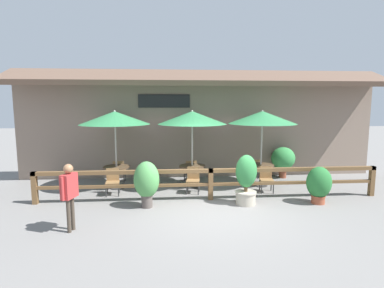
{
  "coord_description": "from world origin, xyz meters",
  "views": [
    {
      "loc": [
        -1.25,
        -7.67,
        2.88
      ],
      "look_at": [
        -0.52,
        1.57,
        1.64
      ],
      "focal_mm": 28.0,
      "sensor_mm": 36.0,
      "label": 1
    }
  ],
  "objects_px": {
    "patio_umbrella_far": "(262,118)",
    "chair_middle_wallside": "(191,170)",
    "patio_umbrella_middle": "(192,118)",
    "potted_plant_small_flowering": "(319,184)",
    "potted_plant_tall_tropical": "(283,159)",
    "dining_table_near": "(117,171)",
    "chair_near_wallside": "(119,170)",
    "potted_plant_entrance_palm": "(246,179)",
    "chair_middle_streetside": "(193,179)",
    "patio_umbrella_near": "(115,118)",
    "potted_plant_corner_fern": "(147,181)",
    "pedestrian": "(69,188)",
    "chair_near_streetside": "(113,181)",
    "chair_far_wallside": "(255,169)",
    "dining_table_middle": "(192,170)",
    "chair_far_streetside": "(266,178)",
    "dining_table_far": "(261,169)"
  },
  "relations": [
    {
      "from": "dining_table_far",
      "to": "potted_plant_tall_tropical",
      "type": "bearing_deg",
      "value": 41.37
    },
    {
      "from": "chair_near_streetside",
      "to": "chair_near_wallside",
      "type": "relative_size",
      "value": 1.0
    },
    {
      "from": "dining_table_near",
      "to": "chair_near_wallside",
      "type": "xyz_separation_m",
      "value": [
        -0.04,
        0.74,
        -0.15
      ]
    },
    {
      "from": "chair_near_streetside",
      "to": "potted_plant_corner_fern",
      "type": "height_order",
      "value": "potted_plant_corner_fern"
    },
    {
      "from": "patio_umbrella_middle",
      "to": "dining_table_far",
      "type": "relative_size",
      "value": 2.97
    },
    {
      "from": "dining_table_near",
      "to": "potted_plant_tall_tropical",
      "type": "relative_size",
      "value": 0.74
    },
    {
      "from": "pedestrian",
      "to": "chair_near_wallside",
      "type": "bearing_deg",
      "value": 10.61
    },
    {
      "from": "chair_far_streetside",
      "to": "potted_plant_tall_tropical",
      "type": "distance_m",
      "value": 2.23
    },
    {
      "from": "patio_umbrella_middle",
      "to": "chair_far_streetside",
      "type": "xyz_separation_m",
      "value": [
        2.4,
        -0.75,
        -1.96
      ]
    },
    {
      "from": "chair_far_streetside",
      "to": "chair_near_streetside",
      "type": "bearing_deg",
      "value": -172.16
    },
    {
      "from": "chair_near_wallside",
      "to": "chair_middle_wallside",
      "type": "distance_m",
      "value": 2.64
    },
    {
      "from": "dining_table_middle",
      "to": "patio_umbrella_far",
      "type": "bearing_deg",
      "value": -0.53
    },
    {
      "from": "patio_umbrella_far",
      "to": "potted_plant_entrance_palm",
      "type": "height_order",
      "value": "patio_umbrella_far"
    },
    {
      "from": "dining_table_middle",
      "to": "patio_umbrella_far",
      "type": "distance_m",
      "value": 3.03
    },
    {
      "from": "potted_plant_tall_tropical",
      "to": "pedestrian",
      "type": "bearing_deg",
      "value": -146.09
    },
    {
      "from": "patio_umbrella_middle",
      "to": "potted_plant_tall_tropical",
      "type": "distance_m",
      "value": 4.16
    },
    {
      "from": "potted_plant_tall_tropical",
      "to": "chair_far_wallside",
      "type": "bearing_deg",
      "value": -163.76
    },
    {
      "from": "dining_table_middle",
      "to": "dining_table_far",
      "type": "bearing_deg",
      "value": -0.53
    },
    {
      "from": "pedestrian",
      "to": "potted_plant_tall_tropical",
      "type": "bearing_deg",
      "value": -40.03
    },
    {
      "from": "potted_plant_corner_fern",
      "to": "patio_umbrella_middle",
      "type": "bearing_deg",
      "value": 53.94
    },
    {
      "from": "potted_plant_tall_tropical",
      "to": "pedestrian",
      "type": "xyz_separation_m",
      "value": [
        -6.71,
        -4.51,
        0.25
      ]
    },
    {
      "from": "dining_table_near",
      "to": "patio_umbrella_middle",
      "type": "xyz_separation_m",
      "value": [
        2.6,
        -0.06,
        1.81
      ]
    },
    {
      "from": "dining_table_middle",
      "to": "dining_table_near",
      "type": "bearing_deg",
      "value": 178.58
    },
    {
      "from": "chair_far_streetside",
      "to": "potted_plant_small_flowering",
      "type": "xyz_separation_m",
      "value": [
        1.14,
        -1.28,
        0.13
      ]
    },
    {
      "from": "potted_plant_tall_tropical",
      "to": "chair_middle_streetside",
      "type": "bearing_deg",
      "value": -155.07
    },
    {
      "from": "chair_middle_wallside",
      "to": "potted_plant_tall_tropical",
      "type": "distance_m",
      "value": 3.7
    },
    {
      "from": "patio_umbrella_middle",
      "to": "chair_far_streetside",
      "type": "relative_size",
      "value": 3.23
    },
    {
      "from": "chair_near_wallside",
      "to": "chair_middle_wallside",
      "type": "relative_size",
      "value": 1.0
    },
    {
      "from": "potted_plant_small_flowering",
      "to": "potted_plant_tall_tropical",
      "type": "bearing_deg",
      "value": 87.59
    },
    {
      "from": "dining_table_far",
      "to": "potted_plant_small_flowering",
      "type": "distance_m",
      "value": 2.29
    },
    {
      "from": "patio_umbrella_far",
      "to": "chair_middle_wallside",
      "type": "bearing_deg",
      "value": 164.57
    },
    {
      "from": "chair_far_streetside",
      "to": "pedestrian",
      "type": "bearing_deg",
      "value": -144.94
    },
    {
      "from": "patio_umbrella_far",
      "to": "potted_plant_corner_fern",
      "type": "height_order",
      "value": "patio_umbrella_far"
    },
    {
      "from": "chair_near_streetside",
      "to": "chair_far_wallside",
      "type": "bearing_deg",
      "value": 9.57
    },
    {
      "from": "dining_table_far",
      "to": "chair_far_streetside",
      "type": "relative_size",
      "value": 1.09
    },
    {
      "from": "potted_plant_tall_tropical",
      "to": "potted_plant_small_flowering",
      "type": "bearing_deg",
      "value": -92.41
    },
    {
      "from": "patio_umbrella_near",
      "to": "chair_near_streetside",
      "type": "height_order",
      "value": "patio_umbrella_near"
    },
    {
      "from": "dining_table_near",
      "to": "chair_far_wallside",
      "type": "xyz_separation_m",
      "value": [
        5.04,
        0.64,
        -0.15
      ]
    },
    {
      "from": "patio_umbrella_middle",
      "to": "chair_far_streetside",
      "type": "bearing_deg",
      "value": -17.4
    },
    {
      "from": "chair_middle_streetside",
      "to": "pedestrian",
      "type": "xyz_separation_m",
      "value": [
        -3.02,
        -2.8,
        0.54
      ]
    },
    {
      "from": "patio_umbrella_near",
      "to": "potted_plant_corner_fern",
      "type": "distance_m",
      "value": 2.88
    },
    {
      "from": "chair_middle_wallside",
      "to": "dining_table_far",
      "type": "relative_size",
      "value": 0.92
    },
    {
      "from": "chair_near_streetside",
      "to": "chair_far_wallside",
      "type": "xyz_separation_m",
      "value": [
        5.04,
        1.38,
        0.0
      ]
    },
    {
      "from": "patio_umbrella_middle",
      "to": "patio_umbrella_far",
      "type": "xyz_separation_m",
      "value": [
        2.43,
        -0.02,
        0.0
      ]
    },
    {
      "from": "patio_umbrella_near",
      "to": "chair_near_wallside",
      "type": "bearing_deg",
      "value": 92.88
    },
    {
      "from": "potted_plant_small_flowering",
      "to": "potted_plant_entrance_palm",
      "type": "bearing_deg",
      "value": 177.54
    },
    {
      "from": "chair_near_wallside",
      "to": "patio_umbrella_far",
      "type": "bearing_deg",
      "value": 170.54
    },
    {
      "from": "chair_middle_wallside",
      "to": "patio_umbrella_far",
      "type": "relative_size",
      "value": 0.31
    },
    {
      "from": "potted_plant_small_flowering",
      "to": "pedestrian",
      "type": "height_order",
      "value": "pedestrian"
    },
    {
      "from": "chair_middle_streetside",
      "to": "pedestrian",
      "type": "height_order",
      "value": "pedestrian"
    }
  ]
}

